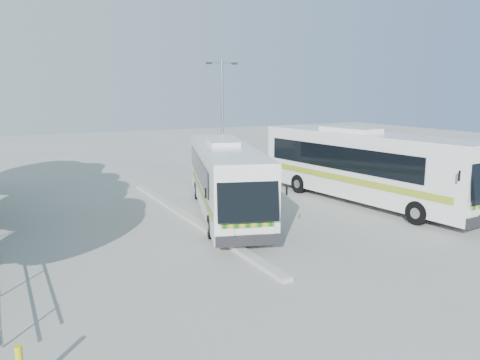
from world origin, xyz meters
TOP-DOWN VIEW (x-y plane):
  - ground at (0.00, 0.00)m, footprint 100.00×100.00m
  - kerb_divider at (-2.30, 2.00)m, footprint 0.40×16.00m
  - coach_main at (-0.40, 2.16)m, footprint 5.77×11.69m
  - coach_adjacent at (6.86, 0.84)m, footprint 3.94×13.19m
  - lamppost at (2.00, 7.45)m, footprint 1.81×0.54m

SIDE VIEW (x-z plane):
  - ground at x=0.00m, z-range 0.00..0.00m
  - kerb_divider at x=-2.30m, z-range 0.00..0.15m
  - coach_main at x=-0.40m, z-range 0.15..3.36m
  - coach_adjacent at x=6.86m, z-range 0.17..3.78m
  - lamppost at x=2.00m, z-range 0.39..7.84m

